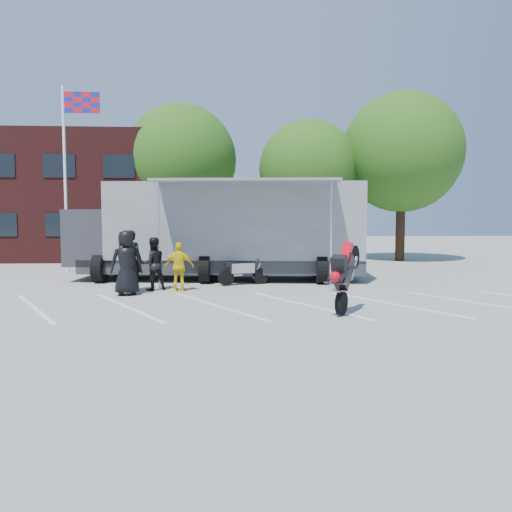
{
  "coord_description": "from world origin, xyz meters",
  "views": [
    {
      "loc": [
        0.38,
        -12.26,
        2.37
      ],
      "look_at": [
        1.26,
        1.56,
        1.3
      ],
      "focal_mm": 35.0,
      "sensor_mm": 36.0,
      "label": 1
    }
  ],
  "objects": [
    {
      "name": "spectator_hivis",
      "position": [
        -1.07,
        3.81,
        0.79
      ],
      "size": [
        0.96,
        0.48,
        1.59
      ],
      "primitive_type": "imported",
      "rotation": [
        0.0,
        0.0,
        3.04
      ],
      "color": "yellow",
      "rests_on": "ground"
    },
    {
      "name": "transporter_truck",
      "position": [
        0.32,
        6.75,
        0.0
      ],
      "size": [
        12.0,
        6.7,
        3.65
      ],
      "primitive_type": null,
      "rotation": [
        0.0,
        0.0,
        -0.1
      ],
      "color": "gray",
      "rests_on": "ground"
    },
    {
      "name": "parking_bay_lines",
      "position": [
        0.0,
        1.0,
        0.01
      ],
      "size": [
        18.09,
        13.33,
        0.01
      ],
      "primitive_type": "cube",
      "rotation": [
        0.0,
        0.0,
        0.52
      ],
      "color": "white",
      "rests_on": "ground"
    },
    {
      "name": "tree_mid",
      "position": [
        5.0,
        15.0,
        4.94
      ],
      "size": [
        5.44,
        5.44,
        7.68
      ],
      "color": "#382314",
      "rests_on": "ground"
    },
    {
      "name": "tree_left",
      "position": [
        -2.0,
        16.0,
        5.57
      ],
      "size": [
        6.12,
        6.12,
        8.64
      ],
      "color": "#382314",
      "rests_on": "ground"
    },
    {
      "name": "spectator_leather_c",
      "position": [
        -1.95,
        4.1,
        0.86
      ],
      "size": [
        1.03,
        0.94,
        1.73
      ],
      "primitive_type": "imported",
      "rotation": [
        0.0,
        0.0,
        3.57
      ],
      "color": "black",
      "rests_on": "ground"
    },
    {
      "name": "spectator_leather_a",
      "position": [
        -2.6,
        3.09,
        1.0
      ],
      "size": [
        1.11,
        0.87,
        1.99
      ],
      "primitive_type": "imported",
      "rotation": [
        0.0,
        0.0,
        3.41
      ],
      "color": "black",
      "rests_on": "ground"
    },
    {
      "name": "parked_motorcycle",
      "position": [
        1.05,
        5.19,
        0.0
      ],
      "size": [
        1.99,
        1.19,
        0.99
      ],
      "primitive_type": null,
      "rotation": [
        0.0,
        0.0,
        1.89
      ],
      "color": "#AAAAAE",
      "rests_on": "ground"
    },
    {
      "name": "ground",
      "position": [
        0.0,
        0.0,
        0.0
      ],
      "size": [
        100.0,
        100.0,
        0.0
      ],
      "primitive_type": "plane",
      "color": "gray",
      "rests_on": "ground"
    },
    {
      "name": "flagpole",
      "position": [
        -6.24,
        10.0,
        5.05
      ],
      "size": [
        1.61,
        0.12,
        8.0
      ],
      "color": "white",
      "rests_on": "ground"
    },
    {
      "name": "stunt_bike_rider",
      "position": [
        3.54,
        0.03,
        0.0
      ],
      "size": [
        1.51,
        1.75,
        1.88
      ],
      "primitive_type": null,
      "rotation": [
        0.0,
        0.0,
        -0.58
      ],
      "color": "black",
      "rests_on": "ground"
    },
    {
      "name": "tree_right",
      "position": [
        10.0,
        14.5,
        5.88
      ],
      "size": [
        6.46,
        6.46,
        9.12
      ],
      "color": "#382314",
      "rests_on": "ground"
    },
    {
      "name": "spectator_leather_b",
      "position": [
        -2.63,
        3.95,
        0.99
      ],
      "size": [
        0.78,
        0.58,
        1.98
      ],
      "primitive_type": "imported",
      "rotation": [
        0.0,
        0.0,
        2.99
      ],
      "color": "black",
      "rests_on": "ground"
    },
    {
      "name": "office_building",
      "position": [
        -10.0,
        18.0,
        3.5
      ],
      "size": [
        18.0,
        8.0,
        7.0
      ],
      "primitive_type": "cube",
      "color": "#461716",
      "rests_on": "ground"
    }
  ]
}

